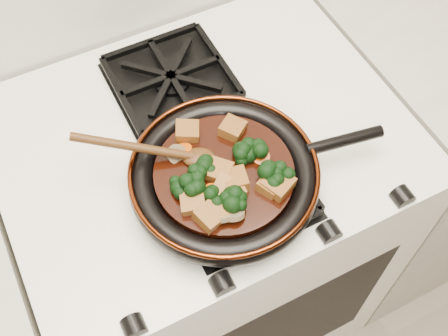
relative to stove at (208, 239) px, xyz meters
name	(u,v)px	position (x,y,z in m)	size (l,w,h in m)	color
stove	(208,239)	(0.00, 0.00, 0.00)	(0.76, 0.60, 0.90)	white
burner_grate_front	(237,189)	(0.00, -0.14, 0.46)	(0.23, 0.23, 0.03)	black
burner_grate_back	(171,79)	(0.00, 0.14, 0.46)	(0.23, 0.23, 0.03)	black
skillet	(225,176)	(-0.02, -0.12, 0.49)	(0.45, 0.32, 0.05)	black
braising_sauce	(224,175)	(-0.02, -0.12, 0.50)	(0.24, 0.24, 0.02)	black
tofu_cube_0	(232,129)	(0.03, -0.06, 0.52)	(0.04, 0.04, 0.02)	brown
tofu_cube_1	(235,180)	(-0.01, -0.15, 0.52)	(0.04, 0.04, 0.02)	brown
tofu_cube_2	(269,186)	(0.03, -0.19, 0.52)	(0.04, 0.03, 0.02)	brown
tofu_cube_3	(211,215)	(-0.08, -0.19, 0.52)	(0.04, 0.04, 0.02)	brown
tofu_cube_4	(227,189)	(-0.03, -0.16, 0.52)	(0.04, 0.04, 0.02)	brown
tofu_cube_5	(187,132)	(-0.04, -0.03, 0.52)	(0.04, 0.04, 0.02)	brown
tofu_cube_6	(232,190)	(-0.02, -0.17, 0.52)	(0.04, 0.03, 0.02)	brown
tofu_cube_7	(193,202)	(-0.09, -0.16, 0.52)	(0.04, 0.04, 0.02)	brown
tofu_cube_8	(278,184)	(0.05, -0.19, 0.52)	(0.04, 0.05, 0.02)	brown
tofu_cube_9	(219,172)	(-0.03, -0.12, 0.52)	(0.04, 0.04, 0.02)	brown
broccoli_floret_0	(274,177)	(0.05, -0.18, 0.52)	(0.06, 0.06, 0.05)	black
broccoli_floret_1	(234,202)	(-0.03, -0.19, 0.52)	(0.06, 0.06, 0.05)	black
broccoli_floret_2	(219,195)	(-0.05, -0.16, 0.52)	(0.06, 0.06, 0.05)	black
broccoli_floret_3	(194,187)	(-0.08, -0.14, 0.52)	(0.06, 0.06, 0.06)	black
broccoli_floret_4	(240,155)	(0.02, -0.11, 0.52)	(0.06, 0.06, 0.05)	black
broccoli_floret_5	(181,185)	(-0.09, -0.12, 0.52)	(0.06, 0.06, 0.05)	black
broccoli_floret_6	(277,173)	(0.06, -0.17, 0.52)	(0.06, 0.06, 0.05)	black
broccoli_floret_7	(251,152)	(0.04, -0.11, 0.52)	(0.06, 0.06, 0.05)	black
broccoli_floret_8	(202,171)	(-0.05, -0.11, 0.52)	(0.06, 0.06, 0.05)	black
carrot_coin_0	(225,204)	(-0.05, -0.18, 0.51)	(0.03, 0.03, 0.01)	#CC4705
carrot_coin_1	(184,149)	(-0.06, -0.06, 0.51)	(0.03, 0.03, 0.01)	#CC4705
carrot_coin_2	(261,156)	(0.05, -0.13, 0.51)	(0.03, 0.03, 0.01)	#CC4705
carrot_coin_3	(213,192)	(-0.05, -0.15, 0.51)	(0.03, 0.03, 0.01)	#CC4705
mushroom_slice_0	(177,154)	(-0.07, -0.06, 0.52)	(0.03, 0.03, 0.01)	brown
mushroom_slice_1	(222,215)	(-0.06, -0.20, 0.52)	(0.04, 0.04, 0.01)	brown
mushroom_slice_2	(234,214)	(-0.04, -0.21, 0.52)	(0.04, 0.04, 0.01)	brown
wooden_spoon	(165,152)	(-0.09, -0.06, 0.53)	(0.13, 0.09, 0.21)	#42260E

